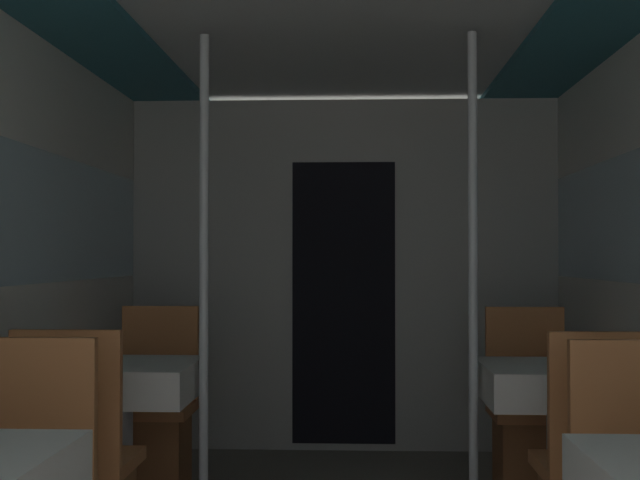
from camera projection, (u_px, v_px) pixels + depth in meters
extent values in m
cube|color=#A8A8A3|center=(344.00, 274.00, 5.59)|extent=(2.65, 0.08, 2.19)
cube|color=black|center=(344.00, 302.00, 5.54)|extent=(0.64, 0.01, 1.75)
cube|color=#D17A42|center=(35.00, 414.00, 2.87)|extent=(0.40, 0.04, 0.49)
cylinder|color=#B7B7BC|center=(122.00, 447.00, 3.92)|extent=(0.10, 0.10, 0.70)
cube|color=#B2B2B7|center=(122.00, 366.00, 3.93)|extent=(0.60, 0.60, 0.02)
cube|color=white|center=(122.00, 381.00, 3.93)|extent=(0.64, 0.64, 0.16)
cube|color=#D17A42|center=(81.00, 463.00, 3.34)|extent=(0.40, 0.40, 0.05)
cube|color=#D17A42|center=(66.00, 399.00, 3.17)|extent=(0.40, 0.04, 0.49)
cube|color=#9C5B31|center=(152.00, 455.00, 4.50)|extent=(0.34, 0.34, 0.40)
cube|color=#D17A42|center=(152.00, 410.00, 4.50)|extent=(0.40, 0.40, 0.05)
cube|color=#D17A42|center=(160.00, 353.00, 4.69)|extent=(0.40, 0.04, 0.49)
cylinder|color=silver|center=(204.00, 282.00, 3.92)|extent=(0.04, 0.04, 2.19)
cube|color=#D17A42|center=(634.00, 418.00, 2.79)|extent=(0.40, 0.04, 0.49)
cylinder|color=#B7B7BC|center=(558.00, 451.00, 3.84)|extent=(0.10, 0.10, 0.70)
cube|color=#B2B2B7|center=(558.00, 368.00, 3.85)|extent=(0.60, 0.60, 0.02)
cube|color=white|center=(558.00, 383.00, 3.85)|extent=(0.64, 0.64, 0.16)
cube|color=#D17A42|center=(593.00, 468.00, 3.26)|extent=(0.40, 0.40, 0.05)
cube|color=#D17A42|center=(607.00, 402.00, 3.09)|extent=(0.40, 0.04, 0.49)
cube|color=#9C5B31|center=(532.00, 458.00, 4.42)|extent=(0.34, 0.34, 0.40)
cube|color=#D17A42|center=(532.00, 413.00, 4.42)|extent=(0.40, 0.40, 0.05)
cube|color=#D17A42|center=(525.00, 354.00, 4.61)|extent=(0.40, 0.04, 0.49)
cylinder|color=silver|center=(473.00, 282.00, 3.87)|extent=(0.04, 0.04, 2.19)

